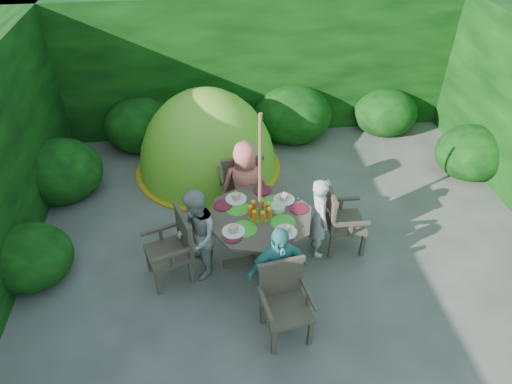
{
  "coord_description": "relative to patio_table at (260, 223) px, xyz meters",
  "views": [
    {
      "loc": [
        -0.99,
        -4.15,
        4.46
      ],
      "look_at": [
        -0.44,
        0.52,
        0.85
      ],
      "focal_mm": 32.0,
      "sensor_mm": 36.0,
      "label": 1
    }
  ],
  "objects": [
    {
      "name": "garden_chair_back",
      "position": [
        -0.14,
        1.08,
        -0.13
      ],
      "size": [
        0.65,
        0.59,
        1.01
      ],
      "rotation": [
        0.0,
        0.0,
        3.24
      ],
      "color": "#3B3126",
      "rests_on": "ground"
    },
    {
      "name": "garden_chair_front",
      "position": [
        0.13,
        -1.09,
        -0.18
      ],
      "size": [
        0.61,
        0.56,
        0.91
      ],
      "rotation": [
        0.0,
        0.0,
        0.16
      ],
      "color": "#3B3126",
      "rests_on": "ground"
    },
    {
      "name": "dome_tent",
      "position": [
        -0.61,
        2.27,
        -0.66
      ],
      "size": [
        2.73,
        2.73,
        2.81
      ],
      "rotation": [
        0.0,
        0.0,
        -0.21
      ],
      "color": "#7AD829",
      "rests_on": "ground"
    },
    {
      "name": "child_front",
      "position": [
        0.1,
        -0.8,
        -0.04
      ],
      "size": [
        0.79,
        0.49,
        1.25
      ],
      "primitive_type": "imported",
      "rotation": [
        0.0,
        0.0,
        0.27
      ],
      "color": "teal",
      "rests_on": "ground"
    },
    {
      "name": "ground",
      "position": [
        0.43,
        -0.12,
        -0.67
      ],
      "size": [
        60.0,
        60.0,
        0.0
      ],
      "primitive_type": "plane",
      "color": "#4A4842",
      "rests_on": "ground"
    },
    {
      "name": "parasol_pole",
      "position": [
        -0.0,
        -0.0,
        0.43
      ],
      "size": [
        0.05,
        0.05,
        2.2
      ],
      "primitive_type": "cylinder",
      "rotation": [
        0.0,
        0.0,
        0.13
      ],
      "color": "brown",
      "rests_on": "ground"
    },
    {
      "name": "garden_chair_right",
      "position": [
        1.08,
        0.15,
        -0.17
      ],
      "size": [
        0.51,
        0.57,
        0.93
      ],
      "rotation": [
        0.0,
        0.0,
        1.55
      ],
      "color": "#3B3126",
      "rests_on": "ground"
    },
    {
      "name": "child_left",
      "position": [
        -0.8,
        -0.1,
        -0.03
      ],
      "size": [
        0.53,
        0.65,
        1.27
      ],
      "primitive_type": "imported",
      "rotation": [
        0.0,
        0.0,
        -1.5
      ],
      "color": "#A8A8A2",
      "rests_on": "ground"
    },
    {
      "name": "patio_table",
      "position": [
        0.0,
        0.0,
        0.0
      ],
      "size": [
        1.52,
        1.52,
        0.95
      ],
      "rotation": [
        0.0,
        0.0,
        0.13
      ],
      "color": "#3B3126",
      "rests_on": "ground"
    },
    {
      "name": "child_right",
      "position": [
        0.79,
        0.1,
        -0.08
      ],
      "size": [
        0.29,
        0.44,
        1.18
      ],
      "primitive_type": "imported",
      "rotation": [
        0.0,
        0.0,
        1.6
      ],
      "color": "silver",
      "rests_on": "ground"
    },
    {
      "name": "child_back",
      "position": [
        -0.11,
        0.79,
        0.01
      ],
      "size": [
        0.7,
        0.49,
        1.35
      ],
      "primitive_type": "imported",
      "rotation": [
        0.0,
        0.0,
        3.05
      ],
      "color": "#E86F60",
      "rests_on": "ground"
    },
    {
      "name": "garden_chair_left",
      "position": [
        -1.1,
        -0.12,
        -0.17
      ],
      "size": [
        0.64,
        0.68,
        0.93
      ],
      "rotation": [
        0.0,
        0.0,
        -1.24
      ],
      "color": "#3B3126",
      "rests_on": "ground"
    },
    {
      "name": "hedge_enclosure",
      "position": [
        0.43,
        1.22,
        0.58
      ],
      "size": [
        9.0,
        9.0,
        2.5
      ],
      "color": "black",
      "rests_on": "ground"
    }
  ]
}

